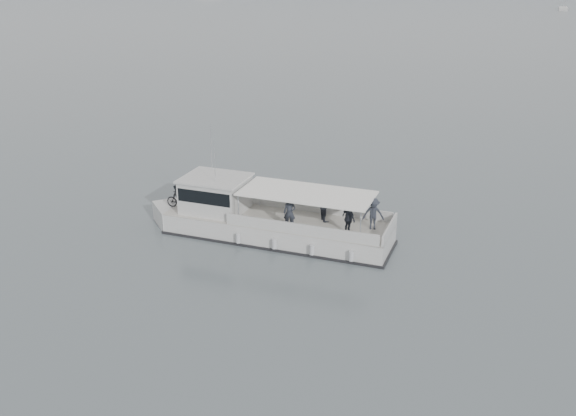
# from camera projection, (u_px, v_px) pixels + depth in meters

# --- Properties ---
(ground) EXTENTS (1400.00, 1400.00, 0.00)m
(ground) POSITION_uv_depth(u_px,v_px,m) (283.00, 256.00, 29.28)
(ground) COLOR #515B5F
(ground) RESTS_ON ground
(tour_boat) EXTENTS (12.55, 5.31, 5.24)m
(tour_boat) POSITION_uv_depth(u_px,v_px,m) (257.00, 219.00, 31.15)
(tour_boat) COLOR silver
(tour_boat) RESTS_ON ground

